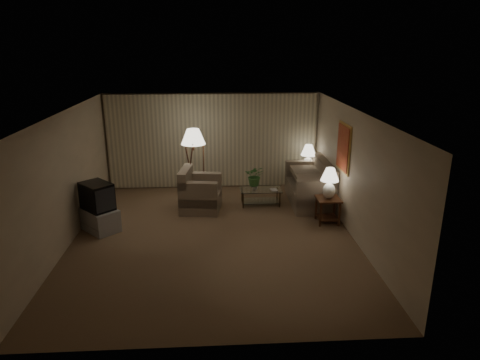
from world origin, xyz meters
name	(u,v)px	position (x,y,z in m)	size (l,w,h in m)	color
ground	(214,237)	(0.00, 0.00, 0.00)	(7.00, 7.00, 0.00)	brown
room_shell	(213,143)	(0.02, 1.51, 1.75)	(6.04, 7.02, 2.72)	beige
sofa	(309,186)	(2.50, 1.98, 0.44)	(2.01, 1.06, 0.88)	#81725C
armchair	(201,194)	(-0.31, 1.62, 0.42)	(1.25, 1.21, 0.84)	#81725C
side_table_near	(328,206)	(2.65, 0.63, 0.41)	(0.54, 0.54, 0.60)	#3A1E10
side_table_far	(307,177)	(2.65, 2.90, 0.39)	(0.45, 0.38, 0.60)	#3A1E10
table_lamp_near	(330,181)	(2.65, 0.63, 1.03)	(0.42, 0.42, 0.72)	white
table_lamp_far	(308,155)	(2.65, 2.90, 1.03)	(0.42, 0.42, 0.73)	white
coffee_table	(261,194)	(1.22, 1.88, 0.28)	(1.07, 0.58, 0.41)	silver
tv_cabinet	(99,219)	(-2.55, 0.53, 0.25)	(1.02, 1.03, 0.50)	#9B9B9D
crt_tv	(97,196)	(-2.55, 0.53, 0.80)	(0.85, 0.85, 0.60)	black
floor_lamp	(194,164)	(-0.49, 2.30, 1.01)	(0.63, 0.63, 1.93)	#3A1E10
ottoman	(194,202)	(-0.49, 1.65, 0.19)	(0.58, 0.58, 0.39)	#A34F37
vase	(255,186)	(1.07, 1.88, 0.50)	(0.16, 0.16, 0.16)	white
flowers	(255,173)	(1.07, 1.88, 0.85)	(0.48, 0.42, 0.54)	#3D7735
book	(271,190)	(1.47, 1.78, 0.42)	(0.16, 0.22, 0.02)	olive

